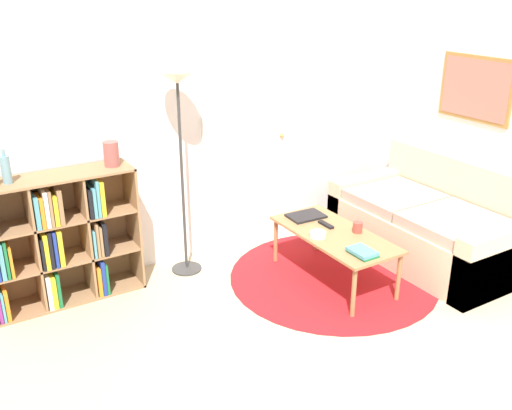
% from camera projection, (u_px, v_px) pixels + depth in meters
% --- Properties ---
extents(ground_plane, '(14.00, 14.00, 0.00)m').
position_uv_depth(ground_plane, '(399.00, 405.00, 3.35)').
color(ground_plane, tan).
extents(wall_back, '(7.13, 0.11, 2.60)m').
position_uv_depth(wall_back, '(206.00, 111.00, 4.84)').
color(wall_back, silver).
rests_on(wall_back, ground_plane).
extents(wall_right, '(0.08, 5.44, 2.60)m').
position_uv_depth(wall_right, '(490.00, 109.00, 4.85)').
color(wall_right, silver).
rests_on(wall_right, ground_plane).
extents(rug, '(1.73, 1.73, 0.01)m').
position_uv_depth(rug, '(333.00, 277.00, 4.79)').
color(rug, '#B2191E').
rests_on(rug, ground_plane).
extents(bookshelf, '(1.17, 0.34, 1.01)m').
position_uv_depth(bookshelf, '(52.00, 241.00, 4.27)').
color(bookshelf, '#936B47').
rests_on(bookshelf, ground_plane).
extents(floor_lamp, '(0.29, 0.29, 1.69)m').
position_uv_depth(floor_lamp, '(179.00, 107.00, 4.39)').
color(floor_lamp, '#333333').
rests_on(floor_lamp, ground_plane).
extents(couch, '(0.92, 1.66, 0.85)m').
position_uv_depth(couch, '(432.00, 225.00, 5.08)').
color(couch, '#CCB793').
rests_on(couch, ground_plane).
extents(coffee_table, '(0.53, 1.12, 0.42)m').
position_uv_depth(coffee_table, '(334.00, 237.00, 4.62)').
color(coffee_table, '#996B42').
rests_on(coffee_table, ground_plane).
extents(laptop, '(0.32, 0.23, 0.02)m').
position_uv_depth(laptop, '(306.00, 216.00, 4.91)').
color(laptop, black).
rests_on(laptop, coffee_table).
extents(bowl, '(0.13, 0.13, 0.04)m').
position_uv_depth(bowl, '(318.00, 234.00, 4.52)').
color(bowl, silver).
rests_on(bowl, coffee_table).
extents(book_stack_on_table, '(0.16, 0.21, 0.04)m').
position_uv_depth(book_stack_on_table, '(362.00, 252.00, 4.24)').
color(book_stack_on_table, '#196B38').
rests_on(book_stack_on_table, coffee_table).
extents(cup, '(0.08, 0.08, 0.09)m').
position_uv_depth(cup, '(358.00, 227.00, 4.60)').
color(cup, '#A33D33').
rests_on(cup, coffee_table).
extents(remote, '(0.04, 0.17, 0.02)m').
position_uv_depth(remote, '(326.00, 225.00, 4.73)').
color(remote, black).
rests_on(remote, coffee_table).
extents(bottle_right, '(0.06, 0.06, 0.25)m').
position_uv_depth(bottle_right, '(6.00, 169.00, 3.92)').
color(bottle_right, '#6B93A3').
rests_on(bottle_right, bookshelf).
extents(vase_on_shelf, '(0.12, 0.12, 0.19)m').
position_uv_depth(vase_on_shelf, '(111.00, 154.00, 4.29)').
color(vase_on_shelf, '#934C47').
rests_on(vase_on_shelf, bookshelf).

